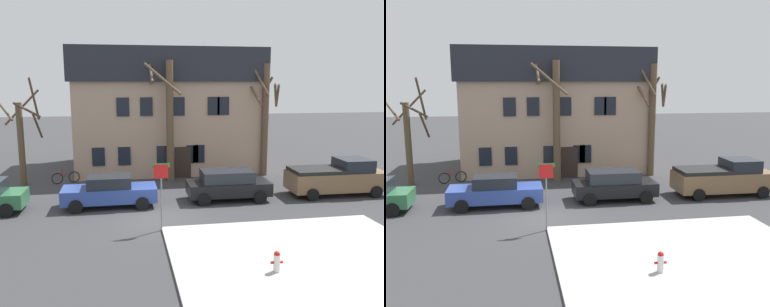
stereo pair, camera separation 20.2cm
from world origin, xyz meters
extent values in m
plane|color=#38383A|center=(0.00, 0.00, 0.00)|extent=(120.00, 120.00, 0.00)
cube|color=#B7B5AD|center=(4.82, -5.86, 0.06)|extent=(9.67, 8.62, 0.12)
cube|color=tan|center=(1.59, 12.18, 3.20)|extent=(12.73, 8.32, 6.40)
cube|color=#23262D|center=(1.59, 12.18, 7.53)|extent=(13.23, 8.82, 2.25)
cube|color=#2D231E|center=(2.32, 7.97, 1.05)|extent=(1.10, 0.12, 2.10)
cube|color=black|center=(-3.19, 7.98, 1.60)|extent=(0.80, 0.08, 1.20)
cube|color=black|center=(-1.53, 7.98, 1.60)|extent=(0.80, 0.08, 1.20)
cube|color=black|center=(0.98, 7.98, 1.60)|extent=(0.80, 0.08, 1.20)
cube|color=black|center=(2.98, 7.98, 1.60)|extent=(0.80, 0.08, 1.20)
cube|color=black|center=(3.41, 7.98, 1.60)|extent=(0.80, 0.08, 1.20)
cube|color=black|center=(-1.55, 7.98, 4.80)|extent=(0.80, 0.08, 1.20)
cube|color=black|center=(-0.04, 7.98, 4.80)|extent=(0.80, 0.08, 1.20)
cube|color=black|center=(2.06, 7.98, 4.80)|extent=(0.80, 0.08, 1.20)
cube|color=black|center=(4.41, 7.98, 4.80)|extent=(0.80, 0.08, 1.20)
cube|color=black|center=(5.07, 7.98, 4.80)|extent=(0.80, 0.08, 1.20)
cylinder|color=brown|center=(-7.81, 7.71, 2.58)|extent=(0.39, 0.39, 5.15)
cylinder|color=brown|center=(-7.86, 8.77, 4.79)|extent=(2.22, 0.25, 2.27)
cylinder|color=brown|center=(-6.87, 7.69, 5.34)|extent=(0.19, 1.99, 2.67)
cylinder|color=brown|center=(-8.62, 6.90, 5.08)|extent=(1.78, 1.78, 1.82)
cylinder|color=brown|center=(-6.77, 7.69, 3.74)|extent=(0.19, 2.16, 1.83)
cylinder|color=brown|center=(-7.19, 7.12, 4.72)|extent=(1.33, 1.39, 1.03)
cylinder|color=brown|center=(1.40, 7.27, 3.87)|extent=(0.47, 0.47, 7.74)
cylinder|color=brown|center=(0.21, 7.25, 7.11)|extent=(0.21, 2.46, 1.56)
cylinder|color=brown|center=(1.09, 8.12, 7.11)|extent=(1.87, 0.81, 1.82)
cylinder|color=brown|center=(0.85, 6.24, 6.57)|extent=(2.23, 1.29, 1.97)
cylinder|color=brown|center=(1.23, 8.12, 7.22)|extent=(1.84, 0.51, 1.46)
cylinder|color=brown|center=(7.97, 7.82, 3.79)|extent=(0.46, 0.46, 7.58)
cylinder|color=brown|center=(7.44, 7.45, 6.45)|extent=(0.95, 1.26, 1.95)
cylinder|color=brown|center=(8.03, 8.36, 5.72)|extent=(1.23, 0.30, 2.04)
cylinder|color=brown|center=(8.55, 7.53, 5.50)|extent=(0.78, 1.34, 1.61)
cylinder|color=brown|center=(8.71, 7.60, 5.49)|extent=(0.63, 1.62, 1.53)
cylinder|color=brown|center=(7.10, 7.62, 5.65)|extent=(0.60, 1.89, 1.67)
cylinder|color=black|center=(-7.18, 3.08, 0.34)|extent=(0.68, 0.23, 0.68)
cylinder|color=black|center=(-7.20, 1.32, 0.34)|extent=(0.68, 0.23, 0.68)
cube|color=#2D4799|center=(-2.34, 2.22, 0.69)|extent=(4.80, 1.76, 0.74)
cube|color=#1E232B|center=(-2.34, 2.22, 1.35)|extent=(2.21, 1.55, 0.58)
cylinder|color=black|center=(-0.71, 3.09, 0.34)|extent=(0.68, 0.22, 0.68)
cylinder|color=black|center=(-0.71, 1.34, 0.34)|extent=(0.68, 0.22, 0.68)
cylinder|color=black|center=(-3.97, 3.10, 0.34)|extent=(0.68, 0.22, 0.68)
cylinder|color=black|center=(-3.97, 1.34, 0.34)|extent=(0.68, 0.22, 0.68)
cube|color=black|center=(4.03, 2.41, 0.67)|extent=(4.50, 1.93, 0.71)
cube|color=#1E232B|center=(3.94, 2.42, 1.34)|extent=(2.80, 1.68, 0.62)
cylinder|color=black|center=(5.56, 3.33, 0.34)|extent=(0.68, 0.23, 0.68)
cylinder|color=black|center=(5.54, 1.46, 0.34)|extent=(0.68, 0.23, 0.68)
cylinder|color=black|center=(2.52, 3.37, 0.34)|extent=(0.68, 0.23, 0.68)
cylinder|color=black|center=(2.49, 1.50, 0.34)|extent=(0.68, 0.23, 0.68)
cube|color=brown|center=(10.40, 2.44, 0.84)|extent=(5.56, 2.15, 1.05)
cube|color=#1E232B|center=(11.39, 2.43, 1.72)|extent=(1.80, 1.85, 0.70)
cube|color=black|center=(9.18, 2.46, 1.47)|extent=(2.90, 2.03, 0.20)
cylinder|color=black|center=(12.29, 3.45, 0.34)|extent=(0.68, 0.23, 0.68)
cylinder|color=black|center=(12.26, 1.38, 0.34)|extent=(0.68, 0.23, 0.68)
cylinder|color=black|center=(8.53, 3.50, 0.34)|extent=(0.68, 0.23, 0.68)
cylinder|color=black|center=(8.50, 1.43, 0.34)|extent=(0.68, 0.23, 0.68)
cylinder|color=silver|center=(3.38, -6.44, 0.42)|extent=(0.22, 0.22, 0.59)
sphere|color=red|center=(3.38, -6.44, 0.73)|extent=(0.21, 0.21, 0.21)
cylinder|color=red|center=(3.22, -6.44, 0.45)|extent=(0.10, 0.09, 0.09)
cylinder|color=red|center=(3.54, -6.44, 0.45)|extent=(0.10, 0.09, 0.09)
cylinder|color=slate|center=(-0.02, -1.67, 1.47)|extent=(0.07, 0.07, 2.95)
cube|color=red|center=(-0.02, -1.69, 2.65)|extent=(0.60, 0.03, 0.60)
cube|color=#1E8C38|center=(-0.02, -1.65, 2.90)|extent=(0.76, 0.02, 0.18)
torus|color=black|center=(-4.77, 7.89, 0.36)|extent=(0.69, 0.26, 0.71)
torus|color=black|center=(-5.76, 7.57, 0.36)|extent=(0.69, 0.26, 0.71)
cylinder|color=maroon|center=(-5.27, 7.73, 0.58)|extent=(0.96, 0.34, 0.19)
cylinder|color=maroon|center=(-5.46, 7.67, 0.81)|extent=(0.10, 0.06, 0.45)
camera|label=1|loc=(-1.55, -18.53, 6.42)|focal=38.05mm
camera|label=2|loc=(-1.36, -18.56, 6.42)|focal=38.05mm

